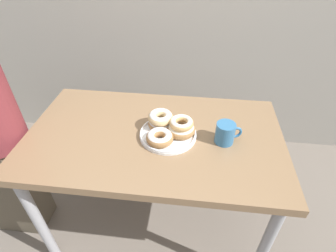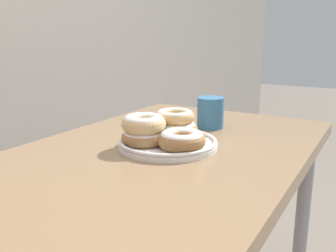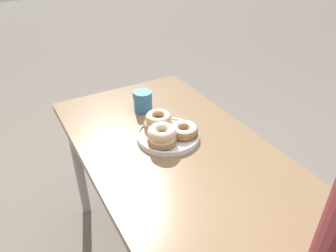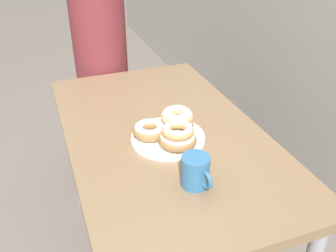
{
  "view_description": "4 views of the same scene",
  "coord_description": "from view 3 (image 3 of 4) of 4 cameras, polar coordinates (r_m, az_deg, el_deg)",
  "views": [
    {
      "loc": [
        0.18,
        -0.74,
        1.55
      ],
      "look_at": [
        0.07,
        0.2,
        0.8
      ],
      "focal_mm": 28.0,
      "sensor_mm": 36.0,
      "label": 1
    },
    {
      "loc": [
        -0.78,
        -0.29,
        1.04
      ],
      "look_at": [
        0.07,
        0.2,
        0.8
      ],
      "focal_mm": 40.0,
      "sensor_mm": 36.0,
      "label": 2
    },
    {
      "loc": [
        -0.93,
        0.76,
        1.54
      ],
      "look_at": [
        0.07,
        0.2,
        0.8
      ],
      "focal_mm": 35.0,
      "sensor_mm": 36.0,
      "label": 3
    },
    {
      "loc": [
        1.14,
        -0.19,
        1.48
      ],
      "look_at": [
        0.07,
        0.2,
        0.8
      ],
      "focal_mm": 40.0,
      "sensor_mm": 36.0,
      "label": 4
    }
  ],
  "objects": [
    {
      "name": "donut_plate",
      "position": [
        1.37,
        -0.32,
        -0.77
      ],
      "size": [
        0.27,
        0.27,
        0.09
      ],
      "color": "white",
      "rests_on": "dining_table"
    },
    {
      "name": "coffee_mug",
      "position": [
        1.57,
        -4.43,
        4.38
      ],
      "size": [
        0.12,
        0.09,
        0.1
      ],
      "color": "teal",
      "rests_on": "dining_table"
    },
    {
      "name": "dining_table",
      "position": [
        1.39,
        1.14,
        -6.29
      ],
      "size": [
        1.23,
        0.71,
        0.74
      ],
      "color": "#846647",
      "rests_on": "ground_plane"
    },
    {
      "name": "ground_plane",
      "position": [
        1.95,
        6.59,
        -19.4
      ],
      "size": [
        14.0,
        14.0,
        0.0
      ],
      "primitive_type": "plane",
      "color": "#70665B"
    }
  ]
}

